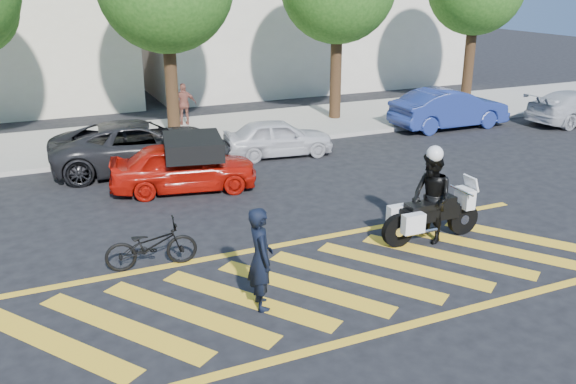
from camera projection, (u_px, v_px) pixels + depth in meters
name	position (u px, v px, depth m)	size (l,w,h in m)	color
ground	(331.00, 281.00, 11.56)	(90.00, 90.00, 0.00)	black
sidewalk	(175.00, 135.00, 21.87)	(60.00, 5.00, 0.15)	#9E998E
crosswalk	(329.00, 281.00, 11.55)	(12.33, 4.00, 0.01)	yellow
officer_bike	(261.00, 258.00, 10.39)	(0.67, 0.44, 1.85)	black
bicycle	(151.00, 245.00, 11.99)	(0.63, 1.80, 0.94)	black
police_motorcycle	(430.00, 215.00, 13.18)	(2.43, 0.77, 1.07)	black
officer_moto	(431.00, 198.00, 13.04)	(0.96, 0.75, 1.98)	black
red_convertible	(184.00, 167.00, 16.30)	(1.56, 3.88, 1.32)	#B01108
parked_mid_left	(142.00, 146.00, 18.03)	(2.42, 5.25, 1.46)	black
parked_mid_right	(278.00, 137.00, 19.49)	(1.41, 3.52, 1.20)	silver
parked_right	(449.00, 108.00, 23.04)	(1.59, 4.56, 1.50)	navy
pedestrian_right	(184.00, 104.00, 22.89)	(0.92, 0.38, 1.57)	#925142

